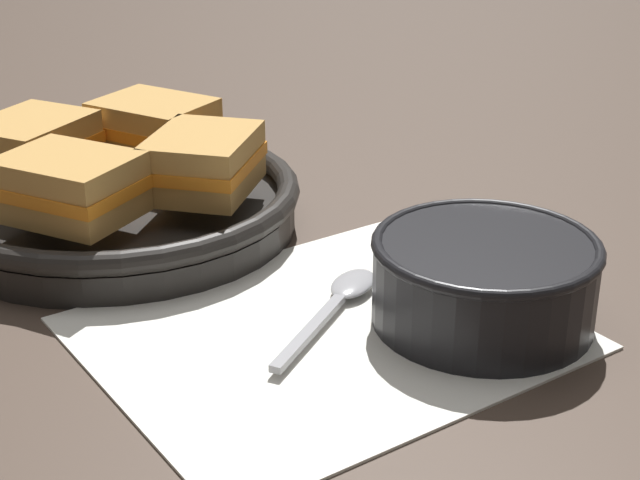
{
  "coord_description": "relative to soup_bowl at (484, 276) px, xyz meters",
  "views": [
    {
      "loc": [
        -0.35,
        -0.51,
        0.32
      ],
      "look_at": [
        0.01,
        0.02,
        0.03
      ],
      "focal_mm": 55.0,
      "sensor_mm": 36.0,
      "label": 1
    }
  ],
  "objects": [
    {
      "name": "sandwich_far_right",
      "position": [
        -0.19,
        0.23,
        0.03
      ],
      "size": [
        0.11,
        0.12,
        0.05
      ],
      "rotation": [
        0.0,
        0.0,
        11.51
      ],
      "color": "#C18E47",
      "rests_on": "skillet"
    },
    {
      "name": "ground_plane",
      "position": [
        -0.06,
        0.09,
        -0.04
      ],
      "size": [
        4.0,
        4.0,
        0.0
      ],
      "primitive_type": "plane",
      "color": "#47382D"
    },
    {
      "name": "sandwich_near_right",
      "position": [
        -0.08,
        0.33,
        0.03
      ],
      "size": [
        0.11,
        0.12,
        0.05
      ],
      "rotation": [
        0.0,
        0.0,
        8.3
      ],
      "color": "#C18E47",
      "rests_on": "skillet"
    },
    {
      "name": "sandwich_far_left",
      "position": [
        -0.19,
        0.34,
        0.03
      ],
      "size": [
        0.12,
        0.11,
        0.05
      ],
      "rotation": [
        0.0,
        0.0,
        9.96
      ],
      "color": "#C18E47",
      "rests_on": "skillet"
    },
    {
      "name": "sandwich_near_left",
      "position": [
        -0.09,
        0.23,
        0.03
      ],
      "size": [
        0.12,
        0.12,
        0.05
      ],
      "rotation": [
        0.0,
        0.0,
        7.03
      ],
      "color": "#C18E47",
      "rests_on": "skillet"
    },
    {
      "name": "napkin",
      "position": [
        -0.1,
        0.05,
        -0.03
      ],
      "size": [
        0.3,
        0.25,
        0.0
      ],
      "color": "white",
      "rests_on": "ground_plane"
    },
    {
      "name": "spoon",
      "position": [
        -0.06,
        0.07,
        -0.03
      ],
      "size": [
        0.14,
        0.1,
        0.01
      ],
      "rotation": [
        0.0,
        0.0,
        0.57
      ],
      "color": "#9E9EA3",
      "rests_on": "napkin"
    },
    {
      "name": "soup_bowl",
      "position": [
        0.0,
        0.0,
        0.0
      ],
      "size": [
        0.15,
        0.15,
        0.06
      ],
      "color": "black",
      "rests_on": "ground_plane"
    },
    {
      "name": "skillet",
      "position": [
        -0.14,
        0.28,
        -0.01
      ],
      "size": [
        0.29,
        0.29,
        0.04
      ],
      "color": "black",
      "rests_on": "ground_plane"
    }
  ]
}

